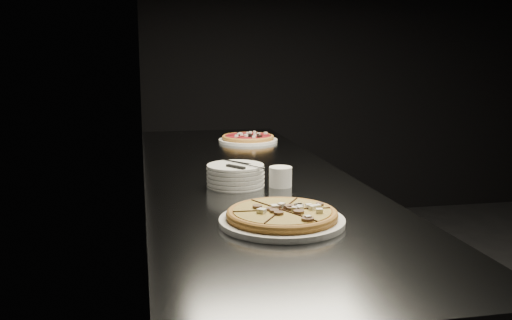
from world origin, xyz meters
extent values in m
cube|color=black|center=(-2.50, 0.00, 1.40)|extent=(0.02, 5.00, 2.80)
cube|color=black|center=(0.00, 2.50, 1.40)|extent=(5.00, 0.02, 2.80)
cube|color=#55585C|center=(-2.13, 0.00, 0.45)|extent=(0.70, 2.40, 0.90)
cube|color=#55585C|center=(-2.13, 0.00, 0.91)|extent=(0.74, 2.44, 0.02)
cylinder|color=white|center=(-2.15, -0.64, 0.93)|extent=(0.33, 0.33, 0.02)
cylinder|color=#B98137|center=(-2.15, -0.64, 0.94)|extent=(0.31, 0.31, 0.01)
torus|color=#B98137|center=(-2.15, -0.64, 0.95)|extent=(0.31, 0.31, 0.02)
cylinder|color=gold|center=(-2.15, -0.64, 0.95)|extent=(0.27, 0.27, 0.01)
cylinder|color=white|center=(-1.98, 0.75, 0.93)|extent=(0.29, 0.29, 0.01)
cylinder|color=#B98137|center=(-1.98, 0.75, 0.94)|extent=(0.30, 0.30, 0.01)
torus|color=#B98137|center=(-1.98, 0.75, 0.94)|extent=(0.30, 0.30, 0.02)
cylinder|color=maroon|center=(-1.98, 0.75, 0.95)|extent=(0.27, 0.27, 0.01)
cylinder|color=white|center=(-2.20, -0.18, 0.93)|extent=(0.19, 0.19, 0.01)
cylinder|color=white|center=(-2.20, -0.18, 0.94)|extent=(0.19, 0.19, 0.01)
cylinder|color=white|center=(-2.20, -0.18, 0.96)|extent=(0.19, 0.19, 0.01)
cylinder|color=white|center=(-2.20, -0.18, 0.97)|extent=(0.19, 0.19, 0.01)
cylinder|color=white|center=(-2.20, -0.18, 0.98)|extent=(0.19, 0.19, 0.01)
cube|color=#B3B5BA|center=(-2.19, -0.14, 0.99)|extent=(0.09, 0.11, 0.00)
cube|color=black|center=(-2.21, -0.23, 1.00)|extent=(0.06, 0.07, 0.01)
cube|color=#B3B5BA|center=(-2.17, -0.19, 0.99)|extent=(0.07, 0.19, 0.00)
cylinder|color=silver|center=(-2.05, -0.22, 0.95)|extent=(0.08, 0.08, 0.07)
cylinder|color=black|center=(-2.05, -0.22, 0.98)|extent=(0.06, 0.06, 0.01)
camera|label=1|loc=(-2.50, -2.03, 1.37)|focal=40.00mm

